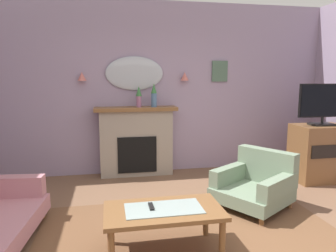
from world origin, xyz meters
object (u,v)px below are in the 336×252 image
(wall_sconce_right, at_px, (185,76))
(armchair_in_corner, at_px, (256,183))
(wall_mirror, at_px, (135,73))
(tv_flatscreen, at_px, (324,103))
(coffee_table, at_px, (164,214))
(tv_cabinet, at_px, (319,153))
(fireplace, at_px, (136,142))
(wall_sconce_left, at_px, (82,76))
(mantel_vase_right, at_px, (139,96))
(mantel_vase_centre, at_px, (154,95))
(tv_remote, at_px, (151,207))
(framed_picture, at_px, (220,71))

(wall_sconce_right, relative_size, armchair_in_corner, 0.12)
(wall_mirror, relative_size, tv_flatscreen, 1.14)
(coffee_table, height_order, tv_cabinet, tv_cabinet)
(fireplace, relative_size, wall_sconce_right, 9.71)
(wall_sconce_left, bearing_deg, wall_mirror, 3.37)
(mantel_vase_right, bearing_deg, wall_mirror, 106.39)
(coffee_table, height_order, tv_flatscreen, tv_flatscreen)
(fireplace, height_order, coffee_table, fireplace)
(fireplace, height_order, mantel_vase_centre, mantel_vase_centre)
(wall_sconce_left, height_order, armchair_in_corner, wall_sconce_left)
(tv_remote, xyz_separation_m, tv_flatscreen, (2.93, 1.57, 0.79))
(tv_cabinet, bearing_deg, fireplace, 163.73)
(armchair_in_corner, xyz_separation_m, tv_flatscreen, (1.46, 0.76, 0.94))
(fireplace, bearing_deg, coffee_table, -89.38)
(wall_sconce_right, xyz_separation_m, tv_remote, (-0.93, -2.52, -1.21))
(mantel_vase_centre, relative_size, wall_mirror, 0.40)
(wall_sconce_left, xyz_separation_m, tv_remote, (0.77, -2.52, -1.21))
(mantel_vase_right, distance_m, tv_cabinet, 3.04)
(framed_picture, bearing_deg, coffee_table, -119.38)
(framed_picture, relative_size, tv_flatscreen, 0.43)
(framed_picture, xyz_separation_m, armchair_in_corner, (-0.12, -1.76, -1.44))
(tv_cabinet, bearing_deg, tv_remote, -151.47)
(tv_cabinet, bearing_deg, mantel_vase_right, 163.99)
(wall_mirror, xyz_separation_m, wall_sconce_left, (-0.85, -0.05, -0.05))
(wall_mirror, height_order, armchair_in_corner, wall_mirror)
(framed_picture, xyz_separation_m, tv_cabinet, (1.35, -0.98, -1.30))
(framed_picture, bearing_deg, mantel_vase_centre, -171.47)
(wall_mirror, distance_m, framed_picture, 1.50)
(armchair_in_corner, bearing_deg, wall_sconce_left, 142.69)
(mantel_vase_centre, xyz_separation_m, wall_sconce_right, (0.55, 0.12, 0.30))
(armchair_in_corner, height_order, tv_flatscreen, tv_flatscreen)
(fireplace, bearing_deg, wall_mirror, 90.00)
(fireplace, bearing_deg, wall_sconce_right, 6.16)
(mantel_vase_centre, bearing_deg, wall_sconce_right, 12.31)
(wall_mirror, relative_size, coffee_table, 0.87)
(wall_sconce_right, distance_m, tv_cabinet, 2.51)
(fireplace, xyz_separation_m, coffee_table, (0.03, -2.46, -0.19))
(wall_sconce_right, bearing_deg, tv_remote, -110.38)
(mantel_vase_right, distance_m, armchair_in_corner, 2.32)
(fireplace, height_order, armchair_in_corner, fireplace)
(mantel_vase_right, xyz_separation_m, framed_picture, (1.45, 0.18, 0.40))
(coffee_table, bearing_deg, wall_mirror, 90.59)
(coffee_table, distance_m, tv_flatscreen, 3.36)
(fireplace, distance_m, tv_cabinet, 2.97)
(mantel_vase_centre, height_order, tv_flatscreen, tv_flatscreen)
(mantel_vase_centre, relative_size, tv_remote, 2.40)
(mantel_vase_centre, relative_size, framed_picture, 1.07)
(wall_mirror, xyz_separation_m, wall_sconce_right, (0.85, -0.05, -0.05))
(mantel_vase_right, distance_m, coffee_table, 2.62)
(mantel_vase_right, xyz_separation_m, tv_cabinet, (2.80, -0.80, -0.90))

